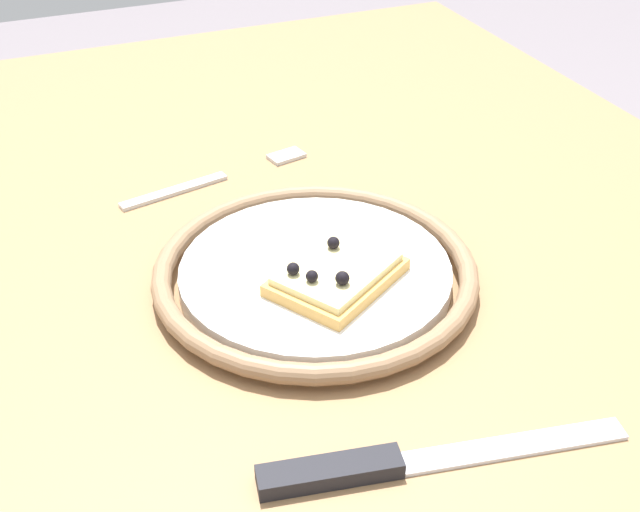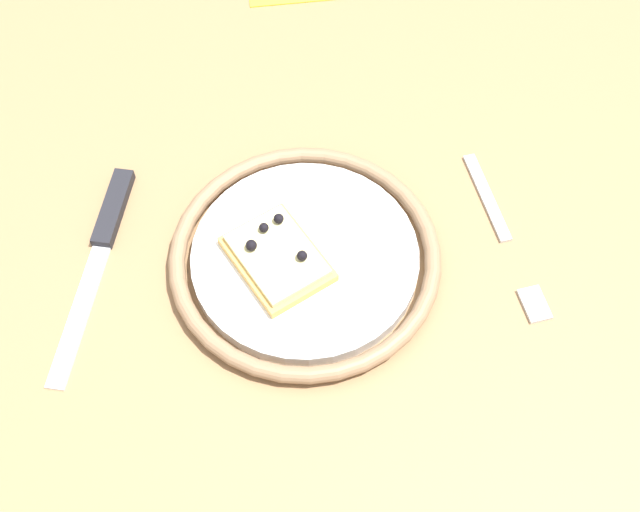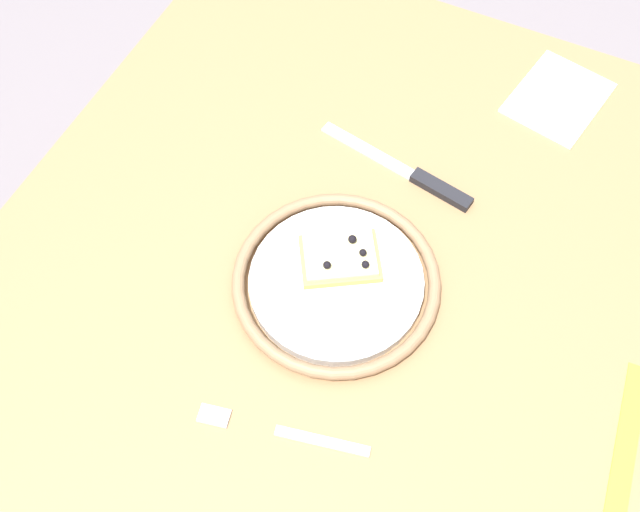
{
  "view_description": "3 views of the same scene",
  "coord_description": "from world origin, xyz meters",
  "px_view_note": "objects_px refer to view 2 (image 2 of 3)",
  "views": [
    {
      "loc": [
        0.54,
        -0.21,
        1.1
      ],
      "look_at": [
        0.04,
        -0.0,
        0.73
      ],
      "focal_mm": 46.51,
      "sensor_mm": 36.0,
      "label": 1
    },
    {
      "loc": [
        0.04,
        0.4,
        1.39
      ],
      "look_at": [
        0.02,
        0.0,
        0.74
      ],
      "focal_mm": 45.53,
      "sensor_mm": 36.0,
      "label": 2
    },
    {
      "loc": [
        -0.37,
        -0.18,
        1.54
      ],
      "look_at": [
        0.05,
        0.02,
        0.74
      ],
      "focal_mm": 41.66,
      "sensor_mm": 36.0,
      "label": 3
    }
  ],
  "objects_px": {
    "dining_table": "(341,306)",
    "pizza_slice_near": "(277,255)",
    "fork": "(504,235)",
    "plate": "(305,257)",
    "knife": "(105,236)"
  },
  "relations": [
    {
      "from": "plate",
      "to": "pizza_slice_near",
      "type": "distance_m",
      "value": 0.03
    },
    {
      "from": "dining_table",
      "to": "plate",
      "type": "distance_m",
      "value": 0.1
    },
    {
      "from": "dining_table",
      "to": "plate",
      "type": "bearing_deg",
      "value": -11.49
    },
    {
      "from": "knife",
      "to": "fork",
      "type": "relative_size",
      "value": 1.2
    },
    {
      "from": "pizza_slice_near",
      "to": "knife",
      "type": "relative_size",
      "value": 0.51
    },
    {
      "from": "pizza_slice_near",
      "to": "fork",
      "type": "distance_m",
      "value": 0.23
    },
    {
      "from": "plate",
      "to": "knife",
      "type": "distance_m",
      "value": 0.2
    },
    {
      "from": "dining_table",
      "to": "pizza_slice_near",
      "type": "xyz_separation_m",
      "value": [
        0.06,
        -0.0,
        0.1
      ]
    },
    {
      "from": "pizza_slice_near",
      "to": "fork",
      "type": "height_order",
      "value": "pizza_slice_near"
    },
    {
      "from": "plate",
      "to": "knife",
      "type": "bearing_deg",
      "value": -10.56
    },
    {
      "from": "plate",
      "to": "fork",
      "type": "height_order",
      "value": "plate"
    },
    {
      "from": "dining_table",
      "to": "plate",
      "type": "xyz_separation_m",
      "value": [
        0.04,
        -0.01,
        0.09
      ]
    },
    {
      "from": "dining_table",
      "to": "fork",
      "type": "distance_m",
      "value": 0.18
    },
    {
      "from": "fork",
      "to": "pizza_slice_near",
      "type": "bearing_deg",
      "value": 6.8
    },
    {
      "from": "knife",
      "to": "fork",
      "type": "distance_m",
      "value": 0.4
    }
  ]
}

